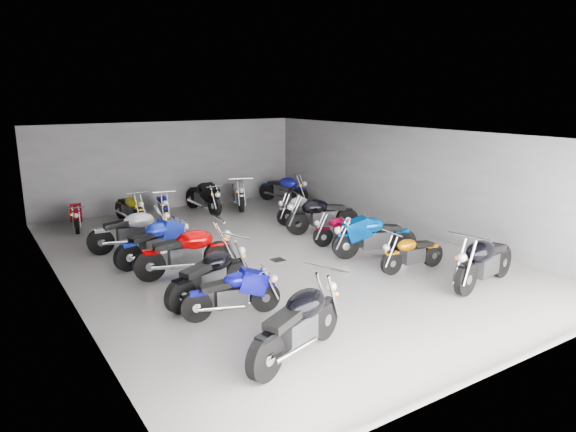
% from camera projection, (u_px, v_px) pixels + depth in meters
% --- Properties ---
extents(ground, '(14.00, 14.00, 0.00)m').
position_uv_depth(ground, '(268.00, 255.00, 13.62)').
color(ground, gray).
rests_on(ground, ground).
extents(wall_back, '(10.00, 0.10, 3.20)m').
position_uv_depth(wall_back, '(171.00, 165.00, 18.98)').
color(wall_back, slate).
rests_on(wall_back, ground).
extents(wall_left, '(0.10, 14.00, 3.20)m').
position_uv_depth(wall_left, '(59.00, 221.00, 10.62)').
color(wall_left, slate).
rests_on(wall_left, ground).
extents(wall_right, '(0.10, 14.00, 3.20)m').
position_uv_depth(wall_right, '(406.00, 179.00, 15.88)').
color(wall_right, slate).
rests_on(wall_right, ground).
extents(ceiling, '(10.00, 14.00, 0.04)m').
position_uv_depth(ceiling, '(267.00, 133.00, 12.87)').
color(ceiling, black).
rests_on(ceiling, wall_back).
extents(drain_grate, '(0.32, 0.32, 0.01)m').
position_uv_depth(drain_grate, '(278.00, 260.00, 13.21)').
color(drain_grate, black).
rests_on(drain_grate, ground).
extents(motorcycle_left_a, '(2.28, 1.03, 1.05)m').
position_uv_depth(motorcycle_left_a, '(298.00, 324.00, 8.21)').
color(motorcycle_left_a, black).
rests_on(motorcycle_left_a, ground).
extents(motorcycle_left_b, '(1.93, 0.57, 0.86)m').
position_uv_depth(motorcycle_left_b, '(233.00, 293.00, 9.77)').
color(motorcycle_left_b, black).
rests_on(motorcycle_left_b, ground).
extents(motorcycle_left_c, '(2.15, 0.88, 0.98)m').
position_uv_depth(motorcycle_left_c, '(210.00, 275.00, 10.53)').
color(motorcycle_left_c, black).
rests_on(motorcycle_left_c, ground).
extents(motorcycle_left_d, '(2.38, 0.55, 1.05)m').
position_uv_depth(motorcycle_left_d, '(186.00, 252.00, 11.97)').
color(motorcycle_left_d, black).
rests_on(motorcycle_left_d, ground).
extents(motorcycle_left_e, '(2.19, 0.80, 0.99)m').
position_uv_depth(motorcycle_left_e, '(155.00, 242.00, 12.89)').
color(motorcycle_left_e, black).
rests_on(motorcycle_left_e, ground).
extents(motorcycle_left_f, '(2.30, 0.48, 1.01)m').
position_uv_depth(motorcycle_left_f, '(132.00, 231.00, 13.93)').
color(motorcycle_left_f, black).
rests_on(motorcycle_left_f, ground).
extents(motorcycle_right_a, '(2.38, 0.65, 1.05)m').
position_uv_depth(motorcycle_right_a, '(484.00, 261.00, 11.30)').
color(motorcycle_right_a, black).
rests_on(motorcycle_right_a, ground).
extents(motorcycle_right_b, '(1.87, 0.40, 0.82)m').
position_uv_depth(motorcycle_right_b, '(412.00, 253.00, 12.33)').
color(motorcycle_right_b, black).
rests_on(motorcycle_right_b, ground).
extents(motorcycle_right_c, '(2.22, 0.92, 1.01)m').
position_uv_depth(motorcycle_right_c, '(374.00, 236.00, 13.36)').
color(motorcycle_right_c, black).
rests_on(motorcycle_right_c, ground).
extents(motorcycle_right_d, '(1.83, 0.57, 0.81)m').
position_uv_depth(motorcycle_right_d, '(343.00, 229.00, 14.47)').
color(motorcycle_right_d, black).
rests_on(motorcycle_right_d, ground).
extents(motorcycle_right_e, '(2.29, 0.79, 1.03)m').
position_uv_depth(motorcycle_right_e, '(322.00, 215.00, 15.69)').
color(motorcycle_right_e, black).
rests_on(motorcycle_right_e, ground).
extents(motorcycle_right_f, '(2.05, 0.40, 0.90)m').
position_uv_depth(motorcycle_right_f, '(303.00, 208.00, 16.93)').
color(motorcycle_right_f, black).
rests_on(motorcycle_right_f, ground).
extents(motorcycle_back_a, '(0.50, 1.83, 0.81)m').
position_uv_depth(motorcycle_back_a, '(76.00, 216.00, 16.12)').
color(motorcycle_back_a, black).
rests_on(motorcycle_back_a, ground).
extents(motorcycle_back_b, '(0.50, 2.06, 0.91)m').
position_uv_depth(motorcycle_back_b, '(130.00, 208.00, 16.94)').
color(motorcycle_back_b, black).
rests_on(motorcycle_back_b, ground).
extents(motorcycle_back_c, '(0.58, 1.94, 0.86)m').
position_uv_depth(motorcycle_back_c, '(163.00, 206.00, 17.44)').
color(motorcycle_back_c, black).
rests_on(motorcycle_back_c, ground).
extents(motorcycle_back_d, '(0.52, 2.34, 1.03)m').
position_uv_depth(motorcycle_back_d, '(203.00, 197.00, 18.47)').
color(motorcycle_back_d, black).
rests_on(motorcycle_back_d, ground).
extents(motorcycle_back_e, '(0.91, 2.17, 0.99)m').
position_uv_depth(motorcycle_back_e, '(238.00, 194.00, 19.17)').
color(motorcycle_back_e, black).
rests_on(motorcycle_back_e, ground).
extents(motorcycle_back_f, '(1.05, 2.11, 0.99)m').
position_uv_depth(motorcycle_back_f, '(284.00, 189.00, 20.15)').
color(motorcycle_back_f, black).
rests_on(motorcycle_back_f, ground).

